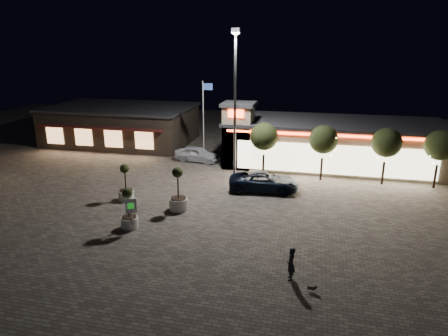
% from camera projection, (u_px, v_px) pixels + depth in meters
% --- Properties ---
extents(ground, '(90.00, 90.00, 0.00)m').
position_uv_depth(ground, '(180.00, 223.00, 26.17)').
color(ground, '#6E6659').
rests_on(ground, ground).
extents(retail_building, '(20.40, 8.40, 6.10)m').
position_uv_depth(retail_building, '(327.00, 142.00, 38.21)').
color(retail_building, tan).
rests_on(retail_building, ground).
extents(restaurant_building, '(16.40, 11.00, 4.30)m').
position_uv_depth(restaurant_building, '(122.00, 124.00, 47.08)').
color(restaurant_building, '#382D23').
rests_on(restaurant_building, ground).
extents(floodlight_pole, '(0.60, 0.40, 12.38)m').
position_uv_depth(floodlight_pole, '(235.00, 100.00, 31.09)').
color(floodlight_pole, gray).
rests_on(floodlight_pole, ground).
extents(flagpole, '(0.95, 0.10, 8.00)m').
position_uv_depth(flagpole, '(204.00, 116.00, 37.25)').
color(flagpole, white).
rests_on(flagpole, ground).
extents(string_tree_a, '(2.42, 2.42, 4.79)m').
position_uv_depth(string_tree_a, '(264.00, 137.00, 34.49)').
color(string_tree_a, '#332319').
rests_on(string_tree_a, ground).
extents(string_tree_b, '(2.42, 2.42, 4.79)m').
position_uv_depth(string_tree_b, '(323.00, 140.00, 33.43)').
color(string_tree_b, '#332319').
rests_on(string_tree_b, ground).
extents(string_tree_c, '(2.42, 2.42, 4.79)m').
position_uv_depth(string_tree_c, '(387.00, 143.00, 32.37)').
color(string_tree_c, '#332319').
rests_on(string_tree_c, ground).
extents(string_tree_d, '(2.42, 2.42, 4.79)m').
position_uv_depth(string_tree_d, '(440.00, 145.00, 31.52)').
color(string_tree_d, '#332319').
rests_on(string_tree_d, ground).
extents(pickup_truck, '(5.70, 2.98, 1.53)m').
position_uv_depth(pickup_truck, '(264.00, 182.00, 31.72)').
color(pickup_truck, black).
rests_on(pickup_truck, ground).
extents(white_sedan, '(4.68, 2.43, 1.52)m').
position_uv_depth(white_sedan, '(197.00, 154.00, 39.60)').
color(white_sedan, silver).
rests_on(white_sedan, ground).
extents(pedestrian, '(0.47, 0.66, 1.72)m').
position_uv_depth(pedestrian, '(291.00, 264.00, 19.69)').
color(pedestrian, black).
rests_on(pedestrian, ground).
extents(dog, '(0.45, 0.18, 0.24)m').
position_uv_depth(dog, '(313.00, 287.00, 18.87)').
color(dog, '#59514C').
rests_on(dog, ground).
extents(planter_left, '(1.15, 1.15, 2.83)m').
position_uv_depth(planter_left, '(126.00, 189.00, 29.76)').
color(planter_left, white).
rests_on(planter_left, ground).
extents(planter_mid, '(1.09, 1.09, 2.68)m').
position_uv_depth(planter_mid, '(129.00, 216.00, 25.30)').
color(planter_mid, white).
rests_on(planter_mid, ground).
extents(planter_right, '(1.29, 1.29, 3.16)m').
position_uv_depth(planter_right, '(178.00, 197.00, 27.99)').
color(planter_right, white).
rests_on(planter_right, ground).
extents(valet_sign, '(0.68, 0.32, 2.14)m').
position_uv_depth(valet_sign, '(131.00, 208.00, 24.72)').
color(valet_sign, gray).
rests_on(valet_sign, ground).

